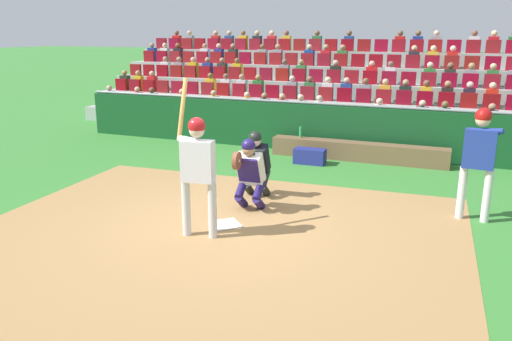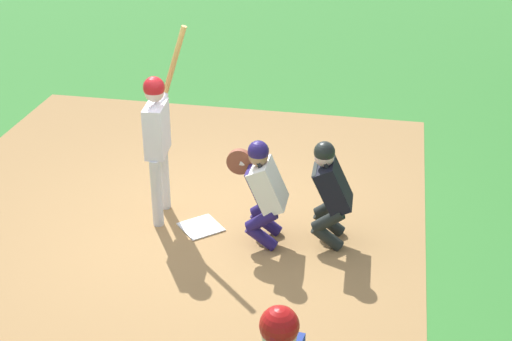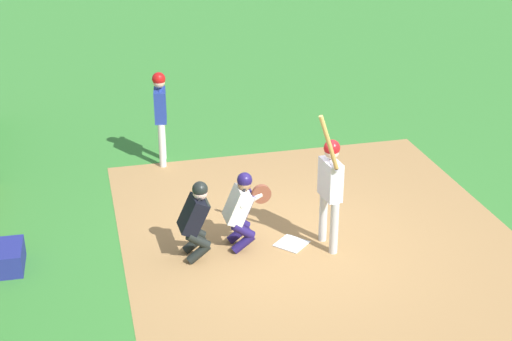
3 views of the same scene
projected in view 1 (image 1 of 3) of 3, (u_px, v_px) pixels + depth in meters
The scene contains 12 objects.
ground_plane at pixel (225, 225), 8.08m from camera, with size 160.00×160.00×0.00m, color #388032.
infield_dirt_patch at pixel (211, 236), 7.64m from camera, with size 7.46×6.30×0.01m, color #A77C4A.
home_plate_marker at pixel (225, 224), 8.08m from camera, with size 0.44×0.44×0.02m, color white.
batter_at_plate at pixel (197, 163), 7.36m from camera, with size 0.63×0.46×2.34m.
catcher_crouching at pixel (249, 170), 8.56m from camera, with size 0.48×0.73×1.29m.
home_plate_umpire at pixel (256, 161), 9.28m from camera, with size 0.49×0.50×1.28m.
dugout_wall at pixel (319, 128), 12.89m from camera, with size 13.80×0.24×1.28m.
dugout_bench at pixel (357, 151), 12.10m from camera, with size 4.20×0.40×0.44m, color brown.
water_bottle_on_bench at pixel (301, 132), 12.59m from camera, with size 0.07×0.07×0.27m, color green.
equipment_duffel_bag at pixel (310, 156), 11.82m from camera, with size 0.72×0.36×0.35m, color navy.
on_deck_batter at pixel (479, 152), 8.00m from camera, with size 0.59×0.26×1.85m.
bleacher_stand at pixel (355, 96), 16.89m from camera, with size 17.61×4.69×3.03m.
Camera 1 is at (-3.29, 6.83, 2.99)m, focal length 35.52 mm.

